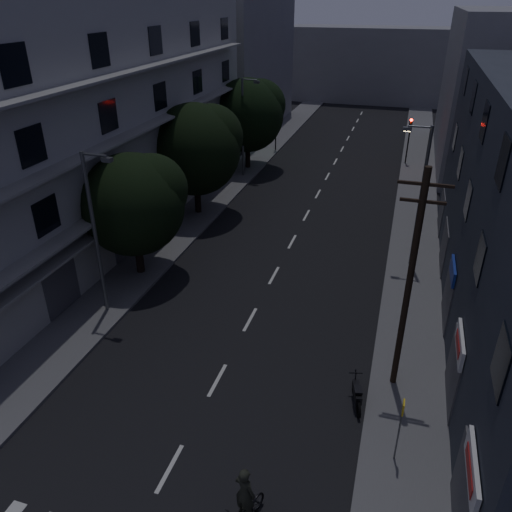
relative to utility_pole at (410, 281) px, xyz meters
The scene contains 20 objects.
ground 18.67m from the utility_pole, 112.55° to the left, with size 160.00×160.00×0.00m, color black.
sidewalk_left 22.53m from the utility_pole, 130.89° to the left, with size 3.00×90.00×0.15m, color #565659.
sidewalk_right 17.33m from the utility_pole, 87.97° to the left, with size 3.00×90.00×0.15m, color #565659.
lane_markings 24.40m from the utility_pole, 106.79° to the left, with size 0.15×60.50×0.01m.
building_left 21.31m from the utility_pole, 152.95° to the left, with size 7.00×36.00×14.00m.
building_far_left 44.03m from the utility_pole, 115.50° to the left, with size 6.00×20.00×16.00m, color slate.
building_far_right 34.06m from the utility_pole, 81.40° to the left, with size 6.00×20.00×13.00m, color slate.
building_far_end 62.03m from the utility_pole, 96.40° to the left, with size 24.00×8.00×10.00m, color slate.
tree_near 15.08m from the utility_pole, 159.64° to the left, with size 5.50×5.50×6.78m.
tree_mid 20.27m from the utility_pole, 135.19° to the left, with size 6.21×6.21×7.64m.
tree_far 29.00m from the utility_pole, 119.20° to the left, with size 6.25×6.25×7.72m.
traffic_signal_far_right 30.60m from the utility_pole, 91.06° to the left, with size 0.28×0.37×4.10m.
traffic_signal_far_left 34.22m from the utility_pole, 112.86° to the left, with size 0.28×0.37×4.10m.
street_lamp_left_near 13.88m from the utility_pole, behind, with size 1.51×0.25×8.00m.
street_lamp_right 10.49m from the utility_pole, 88.51° to the left, with size 1.51×0.25×8.00m.
street_lamp_left_far 26.84m from the utility_pole, 120.93° to the left, with size 1.51×0.25×8.00m.
utility_pole is the anchor object (origin of this frame).
bus_stop_sign 4.90m from the utility_pole, 86.33° to the right, with size 0.06×0.35×2.52m.
motorcycle 4.85m from the utility_pole, 129.90° to the right, with size 0.69×1.80×1.17m.
cyclist 9.38m from the utility_pole, 117.30° to the right, with size 1.25×1.96×2.35m.
Camera 1 is at (6.08, -8.11, 14.07)m, focal length 35.00 mm.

